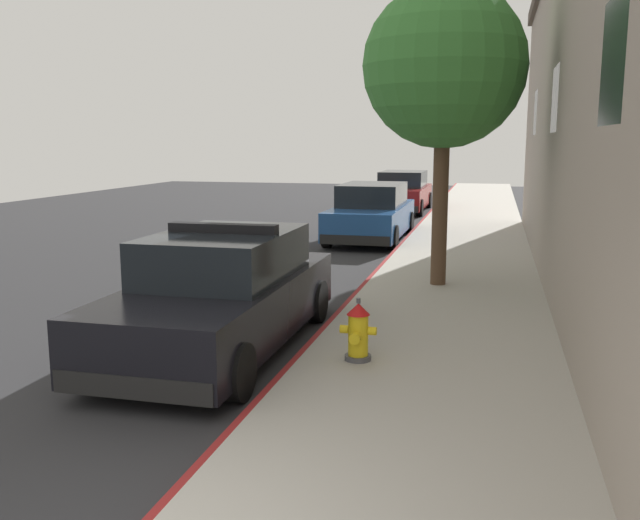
{
  "coord_description": "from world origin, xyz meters",
  "views": [
    {
      "loc": [
        2.21,
        -3.23,
        2.76
      ],
      "look_at": [
        -0.26,
        6.58,
        1.0
      ],
      "focal_mm": 38.78,
      "sensor_mm": 36.0,
      "label": 1
    }
  ],
  "objects_px": {
    "police_cruiser": "(223,294)",
    "parked_car_silver_ahead": "(372,213)",
    "parked_car_dark_far": "(403,192)",
    "fire_hydrant": "(358,332)",
    "street_tree": "(444,67)"
  },
  "relations": [
    {
      "from": "parked_car_dark_far",
      "to": "fire_hydrant",
      "type": "height_order",
      "value": "parked_car_dark_far"
    },
    {
      "from": "police_cruiser",
      "to": "fire_hydrant",
      "type": "xyz_separation_m",
      "value": [
        1.92,
        -0.5,
        -0.25
      ]
    },
    {
      "from": "police_cruiser",
      "to": "parked_car_silver_ahead",
      "type": "bearing_deg",
      "value": 89.23
    },
    {
      "from": "fire_hydrant",
      "to": "street_tree",
      "type": "relative_size",
      "value": 0.14
    },
    {
      "from": "police_cruiser",
      "to": "parked_car_dark_far",
      "type": "distance_m",
      "value": 18.66
    },
    {
      "from": "police_cruiser",
      "to": "street_tree",
      "type": "distance_m",
      "value": 5.91
    },
    {
      "from": "fire_hydrant",
      "to": "parked_car_dark_far",
      "type": "bearing_deg",
      "value": 95.82
    },
    {
      "from": "parked_car_dark_far",
      "to": "fire_hydrant",
      "type": "distance_m",
      "value": 19.26
    },
    {
      "from": "parked_car_dark_far",
      "to": "street_tree",
      "type": "distance_m",
      "value": 15.01
    },
    {
      "from": "police_cruiser",
      "to": "fire_hydrant",
      "type": "distance_m",
      "value": 2.0
    },
    {
      "from": "police_cruiser",
      "to": "parked_car_dark_far",
      "type": "xyz_separation_m",
      "value": [
        -0.03,
        18.66,
        -0.0
      ]
    },
    {
      "from": "police_cruiser",
      "to": "fire_hydrant",
      "type": "height_order",
      "value": "police_cruiser"
    },
    {
      "from": "police_cruiser",
      "to": "parked_car_silver_ahead",
      "type": "height_order",
      "value": "police_cruiser"
    },
    {
      "from": "parked_car_silver_ahead",
      "to": "parked_car_dark_far",
      "type": "xyz_separation_m",
      "value": [
        -0.17,
        8.02,
        0.0
      ]
    },
    {
      "from": "police_cruiser",
      "to": "street_tree",
      "type": "bearing_deg",
      "value": 59.47
    }
  ]
}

